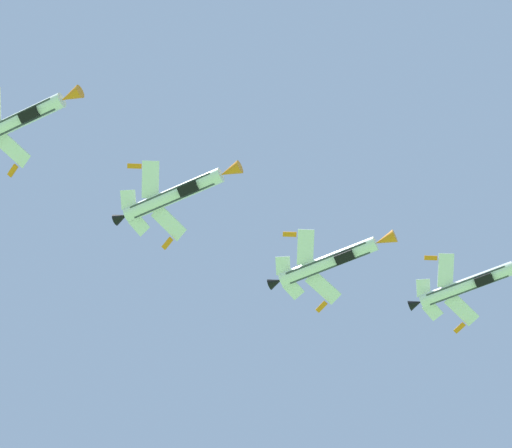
% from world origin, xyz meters
% --- Properties ---
extents(fighter_jet_left_wing, '(12.64, 12.03, 5.36)m').
position_xyz_m(fighter_jet_left_wing, '(41.33, 56.48, 92.01)').
color(fighter_jet_left_wing, white).
extents(fighter_jet_right_wing, '(12.64, 12.19, 5.04)m').
position_xyz_m(fighter_jet_right_wing, '(22.70, 55.83, 88.41)').
color(fighter_jet_right_wing, white).
extents(fighter_jet_left_outer, '(12.64, 12.06, 5.31)m').
position_xyz_m(fighter_jet_left_outer, '(3.30, 52.55, 88.91)').
color(fighter_jet_left_outer, white).
extents(fighter_jet_right_outer, '(12.64, 12.19, 5.04)m').
position_xyz_m(fighter_jet_right_outer, '(-15.38, 50.45, 92.31)').
color(fighter_jet_right_outer, white).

